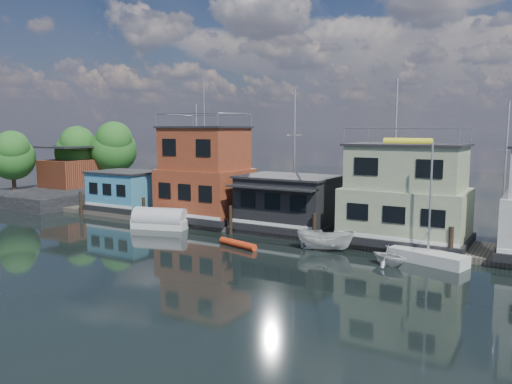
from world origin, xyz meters
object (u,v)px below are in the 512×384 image
Objects in this scene: houseboat_red at (205,175)px; tarp_runabout at (160,220)px; motorboat at (325,240)px; red_kayak at (238,244)px; houseboat_green at (406,195)px; dinghy_white at (389,255)px; dinghy_teal at (162,222)px; houseboat_blue at (125,190)px; houseboat_dark at (288,202)px; day_sailer at (428,256)px.

houseboat_red is 5.45m from tarp_runabout.
houseboat_red is 2.48× the size of tarp_runabout.
red_kayak is (-5.52, -2.17, -0.51)m from motorboat.
dinghy_white is at bearing -84.48° from houseboat_green.
red_kayak is at bearing 102.57° from motorboat.
houseboat_red is 10.31m from red_kayak.
houseboat_green is 19.61m from dinghy_teal.
houseboat_blue is at bearing 71.01° from motorboat.
houseboat_blue reaches higher than dinghy_teal.
houseboat_dark reaches higher than dinghy_white.
motorboat reaches higher than dinghy_white.
houseboat_green is at bearing -55.21° from motorboat.
red_kayak is 9.28m from tarp_runabout.
motorboat is (12.85, -3.97, -3.35)m from houseboat_red.
dinghy_teal is 0.84m from tarp_runabout.
dinghy_white is at bearing -11.23° from houseboat_blue.
houseboat_blue is 0.88× the size of day_sailer.
motorboat is (-4.67, 1.40, 0.14)m from dinghy_white.
day_sailer is 21.02m from tarp_runabout.
houseboat_green is 1.76× the size of tarp_runabout.
dinghy_white is 0.62× the size of dinghy_teal.
motorboat is (4.85, -3.95, -1.66)m from houseboat_dark.
tarp_runabout is at bearing -113.04° from houseboat_red.
tarp_runabout is (-14.51, 0.07, -0.08)m from motorboat.
houseboat_dark is 9.07m from houseboat_green.
tarp_runabout reaches higher than dinghy_white.
houseboat_blue is at bearing 64.34° from dinghy_teal.
houseboat_dark is 0.88× the size of houseboat_green.
houseboat_blue is 2.75× the size of dinghy_white.
houseboat_green is (26.50, 0.00, 1.34)m from houseboat_blue.
houseboat_dark is 12.07m from day_sailer.
motorboat is at bearing -10.07° from houseboat_blue.
red_kayak is at bearing 111.49° from dinghy_white.
day_sailer is 1.51× the size of tarp_runabout.
motorboat is 5.95m from red_kayak.
red_kayak is at bearing -31.06° from tarp_runabout.
dinghy_teal is 14.95m from motorboat.
tarp_runabout is at bearing -163.83° from day_sailer.
houseboat_green is at bearing -5.26° from tarp_runabout.
tarp_runabout reaches higher than motorboat.
red_kayak is at bearing -152.72° from day_sailer.
houseboat_blue is at bearing -171.76° from day_sailer.
tarp_runabout reaches higher than red_kayak.
houseboat_red reaches higher than dinghy_white.
houseboat_blue is at bearing 95.91° from dinghy_white.
houseboat_red reaches higher than houseboat_blue.
houseboat_blue is 8.30m from dinghy_teal.
dinghy_teal is (-19.59, 2.13, -0.23)m from dinghy_white.
houseboat_red reaches higher than houseboat_green.
houseboat_dark reaches higher than red_kayak.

